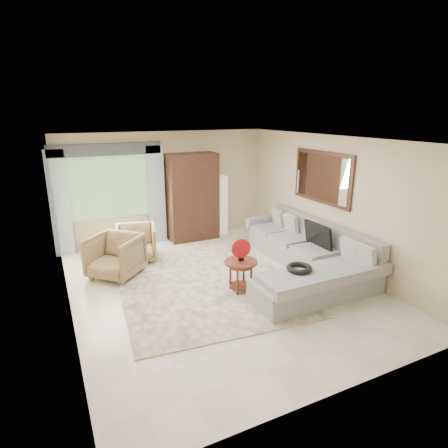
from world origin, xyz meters
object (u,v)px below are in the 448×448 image
armchair_left (115,256)px  potted_plant (91,245)px  floor_lamp (221,205)px  coffee_table (241,275)px  armoire (193,197)px  sectional_sofa (307,259)px  tv_screen (318,235)px  armchair_right (136,243)px

armchair_left → potted_plant: size_ratio=1.84×
armchair_left → floor_lamp: bearing=72.0°
coffee_table → armoire: (0.31, 3.05, 0.75)m
sectional_sofa → floor_lamp: floor_lamp is taller
sectional_sofa → tv_screen: size_ratio=4.68×
sectional_sofa → armchair_right: 3.53m
coffee_table → potted_plant: 3.64m
coffee_table → floor_lamp: 3.33m
floor_lamp → sectional_sofa: bearing=-81.7°
armchair_right → armoire: size_ratio=0.39×
floor_lamp → coffee_table: bearing=-109.6°
potted_plant → armchair_left: bearing=-77.5°
armchair_left → potted_plant: armchair_left is taller
tv_screen → armchair_left: bearing=158.7°
sectional_sofa → potted_plant: (-3.68, 2.79, -0.04)m
potted_plant → armoire: (2.44, 0.11, 0.81)m
sectional_sofa → tv_screen: (0.27, 0.03, 0.44)m
coffee_table → armchair_right: 2.59m
coffee_table → floor_lamp: size_ratio=0.38×
armchair_right → armoire: bearing=39.5°
tv_screen → armchair_left: (-3.65, 1.42, -0.31)m
armchair_left → potted_plant: bearing=147.4°
armchair_left → armoire: size_ratio=0.43×
coffee_table → armoire: armoire is taller
armchair_left → armchair_right: bearing=94.6°
sectional_sofa → armoire: armoire is taller
coffee_table → potted_plant: bearing=126.0°
armoire → floor_lamp: (0.80, 0.06, -0.30)m
sectional_sofa → coffee_table: sectional_sofa is taller
tv_screen → armchair_left: size_ratio=0.83×
coffee_table → sectional_sofa: bearing=5.6°
armoire → potted_plant: bearing=-177.5°
sectional_sofa → floor_lamp: (-0.43, 2.96, 0.47)m
armoire → tv_screen: bearing=-62.4°
sectional_sofa → coffee_table: (-1.54, -0.15, 0.02)m
coffee_table → floor_lamp: bearing=70.4°
armchair_right → potted_plant: 1.10m
coffee_table → armchair_right: size_ratio=0.69×
coffee_table → floor_lamp: (1.11, 3.11, 0.45)m
tv_screen → coffee_table: tv_screen is taller
armoire → floor_lamp: 0.86m
armoire → armchair_left: bearing=-146.0°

